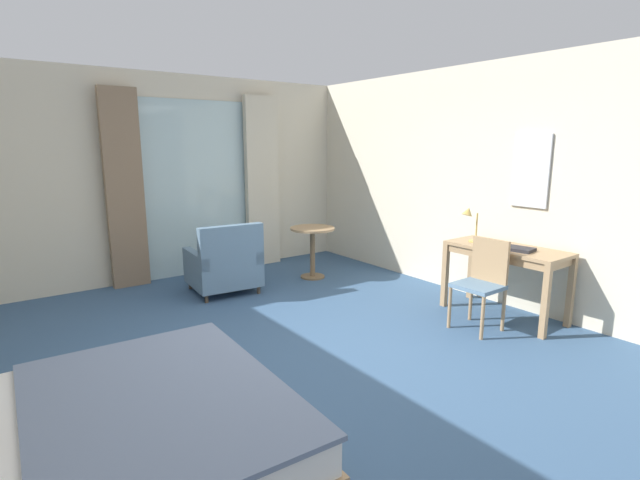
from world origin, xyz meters
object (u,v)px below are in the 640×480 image
Objects in this scene: desk_chair at (483,279)px; round_cafe_table at (313,241)px; closed_book at (518,249)px; armchair_by_window at (225,266)px; bed at (83,458)px; desk_lamp at (470,219)px; writing_desk at (506,256)px.

desk_chair is 2.56m from round_cafe_table.
armchair_by_window is (-2.03, 2.73, -0.45)m from closed_book.
desk_chair is at bearing 4.01° from bed.
desk_lamp is at bearing -72.27° from round_cafe_table.
desk_lamp is 2.25m from round_cafe_table.
desk_chair reaches higher than round_cafe_table.
bed is 2.97× the size of round_cafe_table.
desk_chair reaches higher than closed_book.
armchair_by_window is 1.31m from round_cafe_table.
desk_lamp is at bearing 88.85° from closed_book.
bed is 3.78m from desk_chair.
bed reaches higher than armchair_by_window.
bed is at bearing -170.14° from desk_lamp.
round_cafe_table is (-0.32, 2.54, 0.00)m from desk_chair.
armchair_by_window is at bearing 175.85° from round_cafe_table.
closed_book is 3.43m from armchair_by_window.
desk_lamp reaches higher than writing_desk.
bed reaches higher than writing_desk.
desk_chair is 3.05× the size of closed_book.
round_cafe_table is (-0.81, 2.47, -0.15)m from writing_desk.
armchair_by_window is (-2.10, 2.56, -0.33)m from writing_desk.
armchair_by_window is (-1.96, 2.18, -0.70)m from desk_lamp.
armchair_by_window is at bearing 117.71° from closed_book.
closed_book reaches higher than writing_desk.
round_cafe_table is (3.44, 2.80, 0.27)m from bed.
writing_desk is 1.76× the size of round_cafe_table.
closed_book is (-0.07, -0.17, 0.12)m from writing_desk.
closed_book is at bearing 2.22° from bed.
closed_book is (0.08, -0.55, -0.25)m from desk_lamp.
closed_book is at bearing -74.28° from round_cafe_table.
desk_lamp reaches higher than bed.
bed is 3.61m from armchair_by_window.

